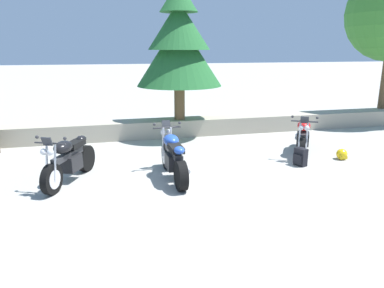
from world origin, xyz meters
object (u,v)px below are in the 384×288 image
(motorcycle_blue_centre, at_px, (173,157))
(pine_tree_mid_left, at_px, (179,43))
(rider_helmet, at_px, (342,154))
(motorcycle_black_near_left, at_px, (69,160))
(motorcycle_red_far_right, at_px, (303,137))
(rider_backpack, at_px, (301,156))

(motorcycle_blue_centre, distance_m, pine_tree_mid_left, 4.76)
(motorcycle_blue_centre, height_order, rider_helmet, motorcycle_blue_centre)
(motorcycle_blue_centre, distance_m, rider_helmet, 4.57)
(motorcycle_black_near_left, height_order, pine_tree_mid_left, pine_tree_mid_left)
(motorcycle_black_near_left, distance_m, motorcycle_red_far_right, 6.07)
(motorcycle_black_near_left, relative_size, motorcycle_red_far_right, 1.05)
(motorcycle_blue_centre, relative_size, pine_tree_mid_left, 0.49)
(motorcycle_black_near_left, height_order, rider_backpack, motorcycle_black_near_left)
(motorcycle_black_near_left, xyz_separation_m, rider_backpack, (5.45, -0.18, -0.24))
(motorcycle_black_near_left, xyz_separation_m, rider_helmet, (6.78, 0.02, -0.35))
(motorcycle_red_far_right, relative_size, pine_tree_mid_left, 0.44)
(motorcycle_blue_centre, xyz_separation_m, rider_backpack, (3.22, 0.12, -0.24))
(pine_tree_mid_left, bearing_deg, rider_backpack, -59.64)
(motorcycle_blue_centre, height_order, pine_tree_mid_left, pine_tree_mid_left)
(motorcycle_red_far_right, xyz_separation_m, rider_helmet, (0.75, -0.71, -0.35))
(motorcycle_black_near_left, xyz_separation_m, motorcycle_blue_centre, (2.23, -0.30, 0.00))
(pine_tree_mid_left, bearing_deg, motorcycle_red_far_right, -46.01)
(motorcycle_black_near_left, bearing_deg, pine_tree_mid_left, 48.65)
(motorcycle_red_far_right, bearing_deg, rider_backpack, -122.24)
(motorcycle_blue_centre, relative_size, rider_helmet, 7.37)
(motorcycle_black_near_left, distance_m, pine_tree_mid_left, 5.46)
(motorcycle_red_far_right, xyz_separation_m, pine_tree_mid_left, (-2.82, 2.92, 2.48))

